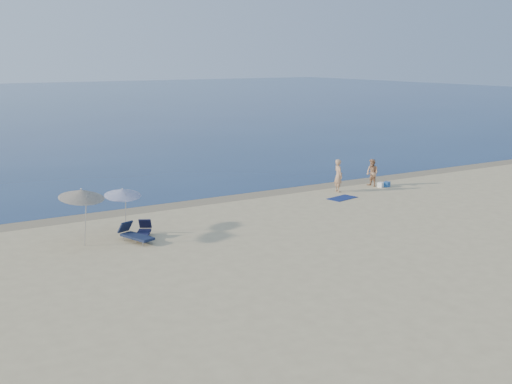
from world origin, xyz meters
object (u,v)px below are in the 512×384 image
at_px(blue_cooler, 387,184).
at_px(umbrella_near, 123,192).
at_px(person_left, 338,176).
at_px(person_right, 372,173).

bearing_deg(blue_cooler, umbrella_near, 160.54).
distance_m(person_left, blue_cooler, 3.45).
distance_m(person_right, blue_cooler, 1.09).
xyz_separation_m(person_left, person_right, (2.71, 0.18, -0.13)).
xyz_separation_m(blue_cooler, umbrella_near, (-16.75, -1.41, 1.64)).
bearing_deg(person_left, person_right, -73.61).
relative_size(person_left, blue_cooler, 4.41).
bearing_deg(person_left, umbrella_near, 110.20).
bearing_deg(umbrella_near, person_left, 13.20).
bearing_deg(umbrella_near, blue_cooler, 10.28).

